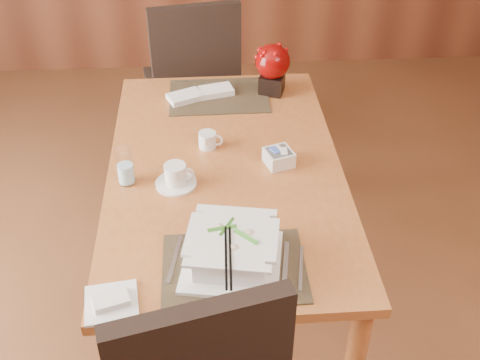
{
  "coord_description": "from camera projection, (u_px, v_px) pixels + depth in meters",
  "views": [
    {
      "loc": [
        -0.08,
        -1.29,
        2.11
      ],
      "look_at": [
        0.04,
        0.35,
        0.87
      ],
      "focal_mm": 45.0,
      "sensor_mm": 36.0,
      "label": 1
    }
  ],
  "objects": [
    {
      "name": "dining_table",
      "position": [
        225.0,
        186.0,
        2.38
      ],
      "size": [
        0.9,
        1.5,
        0.75
      ],
      "color": "#AC622F",
      "rests_on": "ground"
    },
    {
      "name": "berry_decor",
      "position": [
        272.0,
        66.0,
        2.72
      ],
      "size": [
        0.16,
        0.16,
        0.23
      ],
      "rotation": [
        0.0,
        0.0,
        -0.33
      ],
      "color": "black",
      "rests_on": "dining_table"
    },
    {
      "name": "far_chair",
      "position": [
        193.0,
        78.0,
        3.27
      ],
      "size": [
        0.56,
        0.56,
        1.04
      ],
      "rotation": [
        0.0,
        0.0,
        3.32
      ],
      "color": "black",
      "rests_on": "ground"
    },
    {
      "name": "soup_setting",
      "position": [
        232.0,
        251.0,
        1.87
      ],
      "size": [
        0.35,
        0.35,
        0.12
      ],
      "rotation": [
        0.0,
        0.0,
        -0.18
      ],
      "color": "silver",
      "rests_on": "dining_table"
    },
    {
      "name": "sugar_caddy",
      "position": [
        279.0,
        158.0,
        2.32
      ],
      "size": [
        0.13,
        0.13,
        0.06
      ],
      "primitive_type": "cube",
      "rotation": [
        0.0,
        0.0,
        0.31
      ],
      "color": "silver",
      "rests_on": "dining_table"
    },
    {
      "name": "placemat_far",
      "position": [
        219.0,
        96.0,
        2.76
      ],
      "size": [
        0.45,
        0.33,
        0.01
      ],
      "primitive_type": "cube",
      "color": "black",
      "rests_on": "dining_table"
    },
    {
      "name": "coffee_cup",
      "position": [
        176.0,
        176.0,
        2.21
      ],
      "size": [
        0.15,
        0.15,
        0.09
      ],
      "rotation": [
        0.0,
        0.0,
        -0.16
      ],
      "color": "silver",
      "rests_on": "dining_table"
    },
    {
      "name": "bread_plate",
      "position": [
        111.0,
        303.0,
        1.77
      ],
      "size": [
        0.17,
        0.17,
        0.01
      ],
      "primitive_type": "cube",
      "rotation": [
        0.0,
        0.0,
        0.13
      ],
      "color": "silver",
      "rests_on": "dining_table"
    },
    {
      "name": "water_glass",
      "position": [
        125.0,
        166.0,
        2.2
      ],
      "size": [
        0.07,
        0.07,
        0.15
      ],
      "primitive_type": "cylinder",
      "rotation": [
        0.0,
        0.0,
        -0.07
      ],
      "color": "silver",
      "rests_on": "dining_table"
    },
    {
      "name": "creamer_jug",
      "position": [
        207.0,
        140.0,
        2.41
      ],
      "size": [
        0.11,
        0.11,
        0.07
      ],
      "primitive_type": null,
      "rotation": [
        0.0,
        0.0,
        -0.24
      ],
      "color": "silver",
      "rests_on": "dining_table"
    },
    {
      "name": "placemat_near",
      "position": [
        234.0,
        268.0,
        1.89
      ],
      "size": [
        0.45,
        0.33,
        0.01
      ],
      "primitive_type": "cube",
      "color": "black",
      "rests_on": "dining_table"
    },
    {
      "name": "napkins_far",
      "position": [
        203.0,
        93.0,
        2.75
      ],
      "size": [
        0.32,
        0.2,
        0.03
      ],
      "primitive_type": null,
      "rotation": [
        0.0,
        0.0,
        0.32
      ],
      "color": "white",
      "rests_on": "dining_table"
    }
  ]
}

